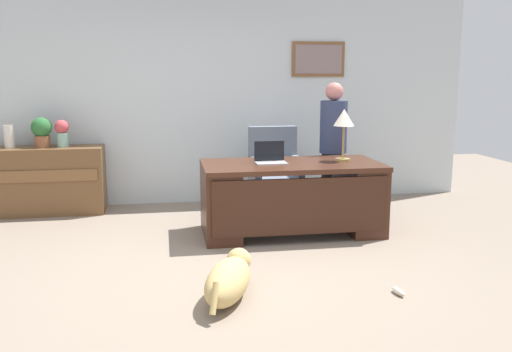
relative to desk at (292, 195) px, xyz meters
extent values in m
plane|color=gray|center=(-0.75, -0.90, -0.41)|extent=(12.00, 12.00, 0.00)
cube|color=silver|center=(-0.75, 1.70, 0.94)|extent=(7.00, 0.12, 2.70)
cube|color=brown|center=(0.72, 1.62, 1.45)|extent=(0.71, 0.03, 0.45)
cube|color=gray|center=(0.72, 1.60, 1.45)|extent=(0.63, 0.01, 0.37)
cube|color=#422316|center=(0.00, 0.03, 0.32)|extent=(1.87, 0.92, 0.05)
cube|color=#422316|center=(-0.76, 0.03, -0.06)|extent=(0.36, 0.86, 0.71)
cube|color=#422316|center=(0.76, 0.03, -0.06)|extent=(0.36, 0.86, 0.71)
cube|color=#381E13|center=(0.00, -0.40, -0.02)|extent=(1.77, 0.04, 0.57)
cube|color=brown|center=(-2.83, 1.35, -0.01)|extent=(1.54, 0.48, 0.81)
cube|color=brown|center=(-2.83, 1.10, 0.09)|extent=(1.44, 0.02, 0.14)
cube|color=slate|center=(0.02, 0.92, -0.04)|extent=(0.60, 0.58, 0.18)
cylinder|color=black|center=(0.02, 0.92, -0.27)|extent=(0.10, 0.10, 0.28)
cylinder|color=black|center=(0.02, 0.92, -0.39)|extent=(0.52, 0.52, 0.05)
cube|color=slate|center=(0.02, 1.16, 0.33)|extent=(0.60, 0.12, 0.58)
cube|color=slate|center=(-0.24, 0.92, 0.16)|extent=(0.08, 0.50, 0.22)
cube|color=slate|center=(0.28, 0.92, 0.16)|extent=(0.08, 0.50, 0.22)
cylinder|color=#262323|center=(0.66, 0.68, -0.03)|extent=(0.26, 0.26, 0.76)
cylinder|color=navy|center=(0.66, 0.68, 0.65)|extent=(0.32, 0.32, 0.61)
sphere|color=#C2746B|center=(0.66, 0.68, 1.06)|extent=(0.21, 0.21, 0.21)
ellipsoid|color=tan|center=(-0.88, -1.64, -0.26)|extent=(0.55, 0.80, 0.30)
sphere|color=tan|center=(-0.74, -1.30, -0.22)|extent=(0.20, 0.20, 0.20)
cylinder|color=tan|center=(-1.01, -1.99, -0.24)|extent=(0.09, 0.15, 0.21)
cube|color=#B2B5BA|center=(-0.22, 0.02, 0.35)|extent=(0.32, 0.22, 0.01)
cube|color=black|center=(-0.22, 0.12, 0.46)|extent=(0.32, 0.01, 0.21)
cylinder|color=#9E8447|center=(0.58, 0.09, 0.36)|extent=(0.16, 0.16, 0.02)
cylinder|color=#9E8447|center=(0.58, 0.09, 0.54)|extent=(0.02, 0.02, 0.35)
cone|color=silver|center=(0.58, 0.09, 0.81)|extent=(0.22, 0.22, 0.18)
cylinder|color=#85B7AA|center=(-2.53, 1.35, 0.48)|extent=(0.14, 0.14, 0.17)
sphere|color=#C7484E|center=(-2.53, 1.35, 0.64)|extent=(0.17, 0.17, 0.17)
cylinder|color=silver|center=(-3.13, 1.35, 0.53)|extent=(0.12, 0.12, 0.27)
cylinder|color=brown|center=(-2.76, 1.35, 0.47)|extent=(0.18, 0.18, 0.14)
sphere|color=#2C6933|center=(-2.76, 1.35, 0.64)|extent=(0.24, 0.24, 0.24)
sphere|color=orange|center=(-0.78, -1.31, -0.37)|extent=(0.08, 0.08, 0.08)
ellipsoid|color=beige|center=(0.43, -1.76, -0.39)|extent=(0.07, 0.16, 0.05)
camera|label=1|loc=(-1.31, -5.50, 1.27)|focal=38.32mm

